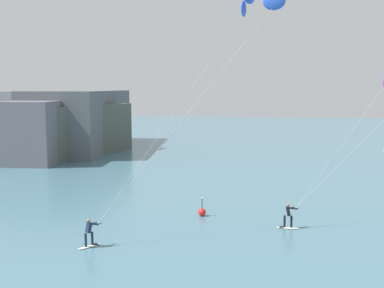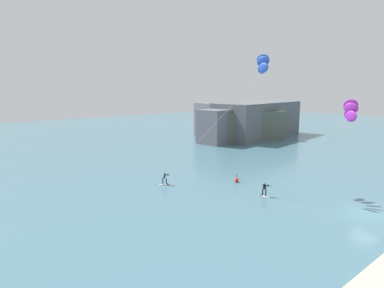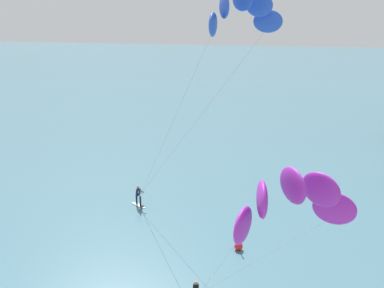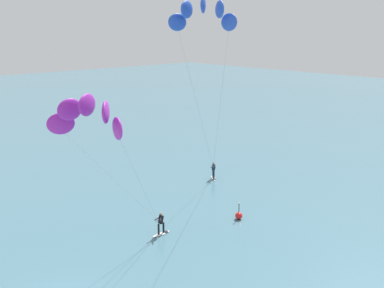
{
  "view_description": "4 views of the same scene",
  "coord_description": "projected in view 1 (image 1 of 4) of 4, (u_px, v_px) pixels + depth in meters",
  "views": [
    {
      "loc": [
        -34.62,
        10.65,
        9.16
      ],
      "look_at": [
        -4.38,
        16.19,
        5.59
      ],
      "focal_mm": 45.23,
      "sensor_mm": 36.0,
      "label": 1
    },
    {
      "loc": [
        -34.08,
        -12.74,
        12.48
      ],
      "look_at": [
        -6.99,
        18.34,
        5.52
      ],
      "focal_mm": 31.55,
      "sensor_mm": 36.0,
      "label": 2
    },
    {
      "loc": [
        -0.68,
        -10.41,
        16.45
      ],
      "look_at": [
        -4.31,
        17.32,
        6.71
      ],
      "focal_mm": 43.53,
      "sensor_mm": 36.0,
      "label": 3
    },
    {
      "loc": [
        19.51,
        -8.11,
        14.34
      ],
      "look_at": [
        -8.86,
        18.36,
        4.08
      ],
      "focal_mm": 41.44,
      "sensor_mm": 36.0,
      "label": 4
    }
  ],
  "objects": [
    {
      "name": "kitesurfer_mid_water",
      "position": [
        251.0,
        8.0,
        31.94
      ],
      "size": [
        10.44,
        11.5,
        16.27
      ],
      "color": "white",
      "rests_on": "ground"
    },
    {
      "name": "marker_buoy",
      "position": [
        202.0,
        212.0,
        34.74
      ],
      "size": [
        0.56,
        0.56,
        1.38
      ],
      "color": "red",
      "rests_on": "ground"
    },
    {
      "name": "distant_headland",
      "position": [
        63.0,
        122.0,
        71.12
      ],
      "size": [
        33.09,
        20.02,
        8.75
      ],
      "color": "#4C564C",
      "rests_on": "ground"
    }
  ]
}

